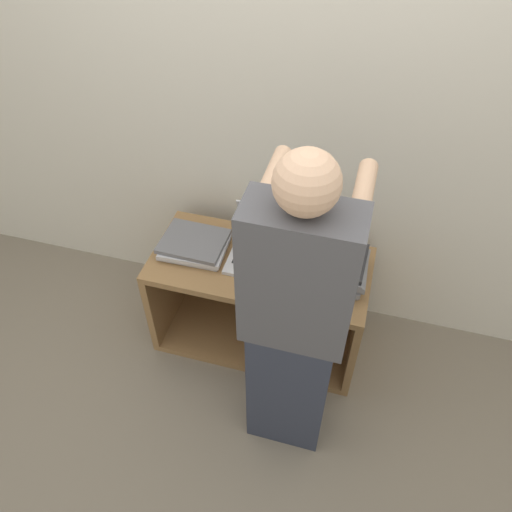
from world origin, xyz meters
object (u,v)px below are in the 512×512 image
object	(u,v)px
laptop_stack_left	(194,245)
laptop_stack_right	(331,266)
laptop_open	(263,247)
person	(294,326)

from	to	relation	value
laptop_stack_left	laptop_stack_right	xyz separation A→B (m)	(0.68, 0.00, 0.03)
laptop_stack_left	laptop_stack_right	world-z (taller)	laptop_stack_right
laptop_open	laptop_stack_left	distance (m)	0.34
laptop_open	laptop_stack_right	bearing A→B (deg)	-9.20
laptop_open	laptop_stack_left	world-z (taller)	laptop_open
person	laptop_stack_right	bearing A→B (deg)	80.91
laptop_stack_right	person	distance (m)	0.51
laptop_stack_left	person	xyz separation A→B (m)	(0.61, -0.48, 0.17)
laptop_open	laptop_stack_right	distance (m)	0.35
laptop_stack_right	person	bearing A→B (deg)	-99.09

